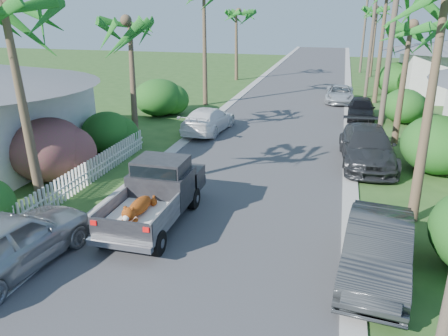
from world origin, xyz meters
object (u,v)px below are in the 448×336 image
(parked_car_rn, at_px, (377,250))
(utility_pole_c, at_px, (372,38))
(parked_car_rm, at_px, (367,147))
(parked_car_ln, at_px, (8,243))
(pickup_truck, at_px, (159,191))
(palm_l_d, at_px, (237,12))
(palm_l_a, at_px, (6,2))
(parked_car_lf, at_px, (208,120))
(palm_l_b, at_px, (128,21))
(utility_pole_d, at_px, (364,29))
(parked_car_rf, at_px, (361,109))
(parked_car_rd, at_px, (340,94))
(utility_pole_b, at_px, (389,58))
(palm_r_d, at_px, (377,8))
(palm_r_b, at_px, (411,26))

(parked_car_rn, height_order, utility_pole_c, utility_pole_c)
(parked_car_rm, relative_size, parked_car_ln, 1.13)
(pickup_truck, height_order, palm_l_d, palm_l_d)
(palm_l_a, bearing_deg, parked_car_lf, 77.57)
(parked_car_rm, relative_size, palm_l_b, 0.76)
(utility_pole_d, bearing_deg, parked_car_rf, -91.50)
(parked_car_rf, distance_m, parked_car_rd, 5.50)
(parked_car_lf, distance_m, utility_pole_b, 10.15)
(parked_car_rn, xyz_separation_m, parked_car_rd, (-1.26, 23.40, -0.16))
(parked_car_rn, xyz_separation_m, palm_l_b, (-11.66, 9.94, 5.37))
(parked_car_ln, distance_m, palm_l_b, 13.46)
(parked_car_rf, xyz_separation_m, palm_l_a, (-11.20, -17.15, 6.23))
(utility_pole_d, bearing_deg, palm_l_b, -111.80)
(utility_pole_c, relative_size, utility_pole_d, 1.00)
(palm_l_b, relative_size, utility_pole_d, 0.82)
(utility_pole_d, bearing_deg, parked_car_rn, -91.03)
(parked_car_rd, bearing_deg, palm_r_d, 78.31)
(parked_car_ln, bearing_deg, palm_l_a, -57.32)
(parked_car_rn, bearing_deg, parked_car_rf, 95.97)
(parked_car_rd, distance_m, utility_pole_b, 13.24)
(parked_car_rf, distance_m, utility_pole_d, 23.19)
(palm_r_b, xyz_separation_m, palm_r_d, (-0.10, 25.00, 0.79))
(parked_car_rf, relative_size, palm_l_d, 0.53)
(utility_pole_b, distance_m, utility_pole_d, 30.00)
(parked_car_rn, relative_size, palm_l_d, 0.61)
(parked_car_ln, xyz_separation_m, parked_car_lf, (1.10, 14.99, -0.15))
(parked_car_rf, relative_size, utility_pole_d, 0.46)
(parked_car_rn, height_order, palm_r_b, palm_r_b)
(pickup_truck, height_order, palm_l_a, palm_l_a)
(pickup_truck, xyz_separation_m, utility_pole_c, (7.62, 24.22, 3.59))
(pickup_truck, relative_size, palm_r_d, 0.64)
(parked_car_rd, xyz_separation_m, utility_pole_c, (2.00, 2.54, 3.99))
(parked_car_rf, distance_m, parked_car_lf, 10.13)
(parked_car_rn, relative_size, palm_r_b, 0.65)
(pickup_truck, relative_size, parked_car_lf, 1.05)
(utility_pole_b, relative_size, utility_pole_d, 1.00)
(utility_pole_b, height_order, utility_pole_c, same)
(utility_pole_d, bearing_deg, pickup_truck, -100.99)
(parked_car_rn, relative_size, parked_car_ln, 0.94)
(parked_car_rf, xyz_separation_m, palm_l_b, (-11.80, -8.15, 5.45))
(parked_car_rf, relative_size, parked_car_ln, 0.83)
(parked_car_rf, height_order, parked_car_lf, parked_car_lf)
(parked_car_ln, bearing_deg, palm_l_b, -72.71)
(parked_car_rf, distance_m, utility_pole_c, 8.79)
(parked_car_rm, relative_size, palm_l_d, 0.73)
(parked_car_rm, height_order, palm_r_b, palm_r_b)
(parked_car_rf, xyz_separation_m, palm_l_d, (-11.50, 13.85, 5.74))
(palm_l_b, height_order, palm_r_d, palm_r_d)
(parked_car_ln, height_order, palm_r_b, palm_r_b)
(parked_car_rf, height_order, palm_l_d, palm_l_d)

